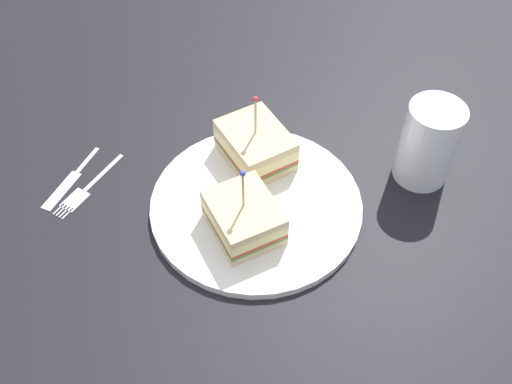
{
  "coord_description": "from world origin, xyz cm",
  "views": [
    {
      "loc": [
        45.66,
        -7.1,
        57.82
      ],
      "look_at": [
        0.0,
        0.0,
        3.09
      ],
      "focal_mm": 40.33,
      "sensor_mm": 36.0,
      "label": 1
    }
  ],
  "objects_px": {
    "plate": "(256,205)",
    "drink_glass": "(428,145)",
    "sandwich_half_front": "(244,217)",
    "sandwich_half_back": "(256,145)",
    "knife": "(70,181)",
    "fork": "(83,192)"
  },
  "relations": [
    {
      "from": "fork",
      "to": "sandwich_half_front",
      "type": "bearing_deg",
      "value": 63.47
    },
    {
      "from": "sandwich_half_front",
      "to": "plate",
      "type": "bearing_deg",
      "value": 152.25
    },
    {
      "from": "plate",
      "to": "fork",
      "type": "bearing_deg",
      "value": -105.21
    },
    {
      "from": "sandwich_half_front",
      "to": "knife",
      "type": "relative_size",
      "value": 1.0
    },
    {
      "from": "sandwich_half_front",
      "to": "sandwich_half_back",
      "type": "height_order",
      "value": "sandwich_half_back"
    },
    {
      "from": "plate",
      "to": "sandwich_half_back",
      "type": "bearing_deg",
      "value": 171.65
    },
    {
      "from": "plate",
      "to": "drink_glass",
      "type": "relative_size",
      "value": 2.35
    },
    {
      "from": "knife",
      "to": "fork",
      "type": "bearing_deg",
      "value": 40.17
    },
    {
      "from": "knife",
      "to": "sandwich_half_front",
      "type": "bearing_deg",
      "value": 60.82
    },
    {
      "from": "plate",
      "to": "drink_glass",
      "type": "distance_m",
      "value": 0.23
    },
    {
      "from": "sandwich_half_front",
      "to": "sandwich_half_back",
      "type": "relative_size",
      "value": 0.91
    },
    {
      "from": "sandwich_half_front",
      "to": "drink_glass",
      "type": "bearing_deg",
      "value": 104.57
    },
    {
      "from": "sandwich_half_back",
      "to": "drink_glass",
      "type": "relative_size",
      "value": 1.03
    },
    {
      "from": "drink_glass",
      "to": "fork",
      "type": "relative_size",
      "value": 1.1
    },
    {
      "from": "plate",
      "to": "knife",
      "type": "bearing_deg",
      "value": -108.99
    },
    {
      "from": "drink_glass",
      "to": "plate",
      "type": "bearing_deg",
      "value": -83.78
    },
    {
      "from": "drink_glass",
      "to": "fork",
      "type": "xyz_separation_m",
      "value": [
        -0.04,
        -0.45,
        -0.05
      ]
    },
    {
      "from": "drink_glass",
      "to": "fork",
      "type": "bearing_deg",
      "value": -94.5
    },
    {
      "from": "plate",
      "to": "sandwich_half_back",
      "type": "height_order",
      "value": "sandwich_half_back"
    },
    {
      "from": "sandwich_half_front",
      "to": "fork",
      "type": "xyz_separation_m",
      "value": [
        -0.1,
        -0.2,
        -0.03
      ]
    },
    {
      "from": "fork",
      "to": "sandwich_half_back",
      "type": "bearing_deg",
      "value": 94.08
    },
    {
      "from": "knife",
      "to": "plate",
      "type": "bearing_deg",
      "value": 71.01
    }
  ]
}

